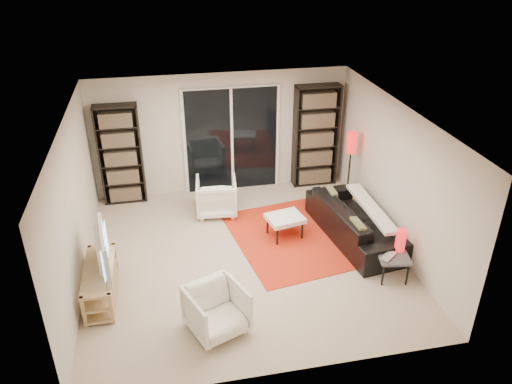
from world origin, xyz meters
TOP-DOWN VIEW (x-y plane):
  - floor at (0.00, 0.00)m, footprint 5.00×5.00m
  - wall_back at (0.00, 2.50)m, footprint 5.00×0.02m
  - wall_front at (0.00, -2.50)m, footprint 5.00×0.02m
  - wall_left at (-2.50, 0.00)m, footprint 0.02×5.00m
  - wall_right at (2.50, 0.00)m, footprint 0.02×5.00m
  - ceiling at (0.00, 0.00)m, footprint 5.00×5.00m
  - sliding_door at (0.20, 2.46)m, footprint 1.92×0.08m
  - bookshelf_left at (-1.95, 2.33)m, footprint 0.80×0.30m
  - bookshelf_right at (1.90, 2.33)m, footprint 0.90×0.30m
  - tv_stand at (-2.22, -0.60)m, footprint 0.41×1.29m
  - tv at (-2.20, -0.60)m, footprint 0.28×1.06m
  - rug at (0.84, 0.34)m, footprint 2.13×2.65m
  - sofa at (1.95, 0.17)m, footprint 1.14×2.30m
  - armchair_back at (-0.26, 1.50)m, footprint 0.81×0.83m
  - armchair_front at (-0.67, -1.60)m, footprint 0.92×0.93m
  - ottoman at (0.79, 0.44)m, footprint 0.69×0.60m
  - side_table at (2.10, -1.02)m, footprint 0.53×0.53m
  - laptop at (2.04, -1.07)m, footprint 0.38×0.36m
  - table_lamp at (2.25, -0.89)m, footprint 0.16×0.16m
  - floor_lamp at (2.28, 1.37)m, footprint 0.22×0.22m

SIDE VIEW (x-z plane):
  - floor at x=0.00m, z-range 0.00..0.00m
  - rug at x=0.84m, z-range 0.00..0.01m
  - tv_stand at x=-2.22m, z-range 0.01..0.51m
  - sofa at x=1.95m, z-range 0.00..0.64m
  - armchair_front at x=-0.67m, z-range 0.00..0.66m
  - armchair_back at x=-0.26m, z-range 0.00..0.69m
  - ottoman at x=0.79m, z-range 0.15..0.55m
  - side_table at x=2.10m, z-range 0.15..0.55m
  - laptop at x=2.04m, z-range 0.40..0.43m
  - table_lamp at x=2.25m, z-range 0.40..0.75m
  - tv at x=-2.20m, z-range 0.50..1.11m
  - bookshelf_left at x=-1.95m, z-range 0.00..1.95m
  - sliding_door at x=0.20m, z-range -0.03..2.13m
  - bookshelf_right at x=1.90m, z-range 0.00..2.10m
  - floor_lamp at x=2.28m, z-range 0.39..1.86m
  - wall_back at x=0.00m, z-range 0.00..2.40m
  - wall_front at x=0.00m, z-range 0.00..2.40m
  - wall_left at x=-2.50m, z-range 0.00..2.40m
  - wall_right at x=2.50m, z-range 0.00..2.40m
  - ceiling at x=0.00m, z-range 2.39..2.41m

